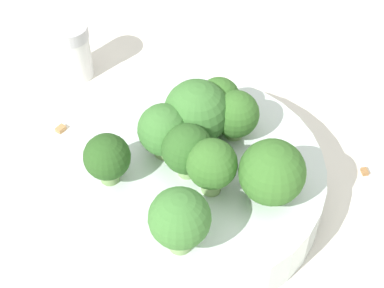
% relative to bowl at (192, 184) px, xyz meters
% --- Properties ---
extents(ground_plane, '(3.00, 3.00, 0.00)m').
position_rel_bowl_xyz_m(ground_plane, '(0.00, 0.00, -0.02)').
color(ground_plane, silver).
extents(bowl, '(0.21, 0.21, 0.04)m').
position_rel_bowl_xyz_m(bowl, '(0.00, 0.00, 0.00)').
color(bowl, silver).
rests_on(bowl, ground_plane).
extents(broccoli_floret_0, '(0.04, 0.04, 0.05)m').
position_rel_bowl_xyz_m(broccoli_floret_0, '(0.03, -0.00, 0.05)').
color(broccoli_floret_0, '#7A9E5B').
rests_on(broccoli_floret_0, bowl).
extents(broccoli_floret_1, '(0.04, 0.04, 0.04)m').
position_rel_bowl_xyz_m(broccoli_floret_1, '(0.04, 0.05, 0.05)').
color(broccoli_floret_1, '#7A9E5B').
rests_on(broccoli_floret_1, bowl).
extents(broccoli_floret_2, '(0.04, 0.04, 0.04)m').
position_rel_bowl_xyz_m(broccoli_floret_2, '(0.01, -0.05, 0.04)').
color(broccoli_floret_2, '#8EB770').
rests_on(broccoli_floret_2, bowl).
extents(broccoli_floret_3, '(0.04, 0.04, 0.05)m').
position_rel_bowl_xyz_m(broccoli_floret_3, '(-0.00, 0.01, 0.05)').
color(broccoli_floret_3, '#84AD66').
rests_on(broccoli_floret_3, bowl).
extents(broccoli_floret_4, '(0.04, 0.04, 0.04)m').
position_rel_bowl_xyz_m(broccoli_floret_4, '(-0.01, -0.05, 0.04)').
color(broccoli_floret_4, '#7A9E5B').
rests_on(broccoli_floret_4, bowl).
extents(broccoli_floret_5, '(0.04, 0.04, 0.05)m').
position_rel_bowl_xyz_m(broccoli_floret_5, '(-0.02, 0.01, 0.05)').
color(broccoli_floret_5, '#7A9E5B').
rests_on(broccoli_floret_5, bowl).
extents(broccoli_floret_6, '(0.05, 0.05, 0.05)m').
position_rel_bowl_xyz_m(broccoli_floret_6, '(0.02, -0.03, 0.05)').
color(broccoli_floret_6, '#8EB770').
rests_on(broccoli_floret_6, bowl).
extents(broccoli_floret_7, '(0.04, 0.04, 0.06)m').
position_rel_bowl_xyz_m(broccoli_floret_7, '(-0.04, 0.06, 0.05)').
color(broccoli_floret_7, '#84AD66').
rests_on(broccoli_floret_7, bowl).
extents(broccoli_floret_8, '(0.05, 0.05, 0.05)m').
position_rel_bowl_xyz_m(broccoli_floret_8, '(-0.06, -0.01, 0.05)').
color(broccoli_floret_8, '#7A9E5B').
rests_on(broccoli_floret_8, bowl).
extents(pepper_shaker, '(0.04, 0.04, 0.06)m').
position_rel_bowl_xyz_m(pepper_shaker, '(0.18, -0.06, 0.01)').
color(pepper_shaker, silver).
rests_on(pepper_shaker, ground_plane).
extents(almond_crumb_2, '(0.01, 0.01, 0.01)m').
position_rel_bowl_xyz_m(almond_crumb_2, '(0.14, 0.01, -0.02)').
color(almond_crumb_2, '#AD7F4C').
rests_on(almond_crumb_2, ground_plane).
extents(almond_crumb_3, '(0.01, 0.01, 0.01)m').
position_rel_bowl_xyz_m(almond_crumb_3, '(-0.10, -0.11, -0.02)').
color(almond_crumb_3, olive).
rests_on(almond_crumb_3, ground_plane).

